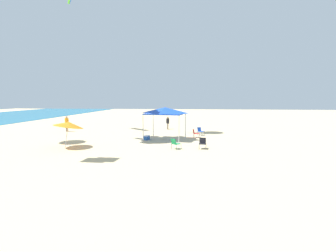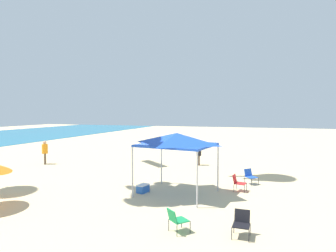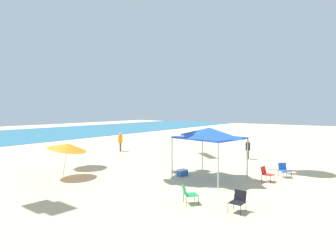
{
  "view_description": "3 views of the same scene",
  "coord_description": "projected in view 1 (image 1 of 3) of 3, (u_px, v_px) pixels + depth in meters",
  "views": [
    {
      "loc": [
        -23.19,
        -3.22,
        3.9
      ],
      "look_at": [
        -1.51,
        -0.96,
        1.42
      ],
      "focal_mm": 26.91,
      "sensor_mm": 36.0,
      "label": 1
    },
    {
      "loc": [
        -13.34,
        -4.47,
        4.03
      ],
      "look_at": [
        -1.29,
        -0.45,
        3.38
      ],
      "focal_mm": 30.25,
      "sensor_mm": 36.0,
      "label": 2
    },
    {
      "loc": [
        -14.39,
        -8.04,
        4.07
      ],
      "look_at": [
        -0.26,
        2.41,
        2.97
      ],
      "focal_mm": 29.64,
      "sensor_mm": 36.0,
      "label": 3
    }
  ],
  "objects": [
    {
      "name": "folding_chair_near_cooler",
      "position": [
        200.0,
        131.0,
        26.07
      ],
      "size": [
        0.81,
        0.8,
        0.82
      ],
      "rotation": [
        0.0,
        0.0,
        5.49
      ],
      "color": "black",
      "rests_on": "ground"
    },
    {
      "name": "folding_chair_right_of_tent",
      "position": [
        175.0,
        143.0,
        18.98
      ],
      "size": [
        0.81,
        0.8,
        0.82
      ],
      "rotation": [
        0.0,
        0.0,
        0.86
      ],
      "color": "black",
      "rests_on": "ground"
    },
    {
      "name": "folding_chair_left_of_tent",
      "position": [
        195.0,
        133.0,
        24.49
      ],
      "size": [
        0.62,
        0.7,
        0.82
      ],
      "rotation": [
        0.0,
        0.0,
        6.12
      ],
      "color": "black",
      "rests_on": "ground"
    },
    {
      "name": "beach_umbrella",
      "position": [
        69.0,
        124.0,
        19.35
      ],
      "size": [
        2.3,
        2.28,
        2.29
      ],
      "color": "silver",
      "rests_on": "ground"
    },
    {
      "name": "ground",
      "position": [
        160.0,
        140.0,
        23.69
      ],
      "size": [
        120.0,
        120.0,
        0.1
      ],
      "primitive_type": "cube",
      "color": "#D6BC8C"
    },
    {
      "name": "cooler_box",
      "position": [
        147.0,
        138.0,
        23.24
      ],
      "size": [
        0.7,
        0.55,
        0.4
      ],
      "color": "blue",
      "rests_on": "ground"
    },
    {
      "name": "folding_chair_facing_ocean",
      "position": [
        203.0,
        143.0,
        19.18
      ],
      "size": [
        0.64,
        0.56,
        0.82
      ],
      "rotation": [
        0.0,
        0.0,
        4.68
      ],
      "color": "black",
      "rests_on": "ground"
    },
    {
      "name": "person_near_umbrella",
      "position": [
        67.0,
        122.0,
        28.76
      ],
      "size": [
        0.43,
        0.43,
        1.8
      ],
      "rotation": [
        0.0,
        0.0,
        0.74
      ],
      "color": "brown",
      "rests_on": "ground"
    },
    {
      "name": "person_by_tent",
      "position": [
        168.0,
        122.0,
        30.85
      ],
      "size": [
        0.42,
        0.37,
        1.57
      ],
      "rotation": [
        0.0,
        0.0,
        0.12
      ],
      "color": "brown",
      "rests_on": "ground"
    },
    {
      "name": "canopy_tent",
      "position": [
        165.0,
        111.0,
        23.05
      ],
      "size": [
        3.37,
        3.76,
        3.0
      ],
      "rotation": [
        0.0,
        0.0,
        -0.16
      ],
      "color": "#B7B7BC",
      "rests_on": "ground"
    }
  ]
}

